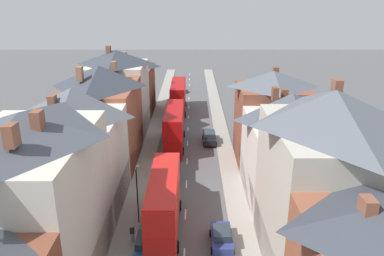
{
  "coord_description": "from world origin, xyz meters",
  "views": [
    {
      "loc": [
        0.62,
        -12.92,
        19.9
      ],
      "look_at": [
        0.67,
        39.37,
        1.1
      ],
      "focal_mm": 35.0,
      "sensor_mm": 36.0,
      "label": 1
    }
  ],
  "objects_px": {
    "double_decker_bus_mid_street": "(178,97)",
    "street_lamp": "(137,192)",
    "car_near_blue": "(169,120)",
    "car_near_silver": "(175,84)",
    "car_mid_white": "(180,88)",
    "car_parked_right_a": "(209,137)",
    "car_mid_black": "(146,244)",
    "double_decker_bus_lead": "(174,127)",
    "car_parked_right_b": "(170,172)",
    "double_decker_bus_far_approaching": "(164,203)",
    "pedestrian_mid_right": "(132,233)",
    "car_parked_left_b": "(221,237)"
  },
  "relations": [
    {
      "from": "double_decker_bus_mid_street",
      "to": "car_mid_black",
      "type": "distance_m",
      "value": 38.64
    },
    {
      "from": "car_parked_right_b",
      "to": "pedestrian_mid_right",
      "type": "xyz_separation_m",
      "value": [
        -2.59,
        -11.78,
        0.22
      ]
    },
    {
      "from": "car_parked_left_b",
      "to": "car_parked_right_a",
      "type": "bearing_deg",
      "value": 90.0
    },
    {
      "from": "double_decker_bus_mid_street",
      "to": "car_mid_white",
      "type": "height_order",
      "value": "double_decker_bus_mid_street"
    },
    {
      "from": "car_parked_right_a",
      "to": "car_parked_left_b",
      "type": "distance_m",
      "value": 22.96
    },
    {
      "from": "car_mid_black",
      "to": "street_lamp",
      "type": "bearing_deg",
      "value": 105.57
    },
    {
      "from": "double_decker_bus_far_approaching",
      "to": "pedestrian_mid_right",
      "type": "bearing_deg",
      "value": -144.42
    },
    {
      "from": "car_near_blue",
      "to": "car_parked_right_b",
      "type": "xyz_separation_m",
      "value": [
        1.3,
        -18.73,
        0.02
      ]
    },
    {
      "from": "double_decker_bus_far_approaching",
      "to": "car_parked_right_b",
      "type": "bearing_deg",
      "value": 89.95
    },
    {
      "from": "car_parked_right_b",
      "to": "car_near_silver",
      "type": "bearing_deg",
      "value": 91.68
    },
    {
      "from": "car_near_silver",
      "to": "car_mid_black",
      "type": "distance_m",
      "value": 57.29
    },
    {
      "from": "double_decker_bus_mid_street",
      "to": "car_mid_white",
      "type": "relative_size",
      "value": 2.79
    },
    {
      "from": "car_parked_right_a",
      "to": "street_lamp",
      "type": "relative_size",
      "value": 0.8
    },
    {
      "from": "car_near_silver",
      "to": "car_parked_right_b",
      "type": "relative_size",
      "value": 1.06
    },
    {
      "from": "car_near_silver",
      "to": "double_decker_bus_mid_street",
      "type": "bearing_deg",
      "value": -86.06
    },
    {
      "from": "double_decker_bus_mid_street",
      "to": "pedestrian_mid_right",
      "type": "height_order",
      "value": "double_decker_bus_mid_street"
    },
    {
      "from": "double_decker_bus_far_approaching",
      "to": "car_near_silver",
      "type": "relative_size",
      "value": 2.65
    },
    {
      "from": "double_decker_bus_lead",
      "to": "car_mid_white",
      "type": "bearing_deg",
      "value": 89.98
    },
    {
      "from": "double_decker_bus_far_approaching",
      "to": "car_mid_black",
      "type": "xyz_separation_m",
      "value": [
        -1.29,
        -2.99,
        -2.02
      ]
    },
    {
      "from": "car_mid_black",
      "to": "car_mid_white",
      "type": "distance_m",
      "value": 52.8
    },
    {
      "from": "car_mid_white",
      "to": "car_parked_right_a",
      "type": "bearing_deg",
      "value": -80.39
    },
    {
      "from": "car_mid_white",
      "to": "car_near_silver",
      "type": "bearing_deg",
      "value": 106.08
    },
    {
      "from": "car_mid_white",
      "to": "car_mid_black",
      "type": "bearing_deg",
      "value": -91.41
    },
    {
      "from": "car_parked_left_b",
      "to": "car_mid_white",
      "type": "bearing_deg",
      "value": 95.39
    },
    {
      "from": "car_near_blue",
      "to": "car_near_silver",
      "type": "bearing_deg",
      "value": 90.0
    },
    {
      "from": "car_mid_black",
      "to": "street_lamp",
      "type": "distance_m",
      "value": 4.93
    },
    {
      "from": "double_decker_bus_mid_street",
      "to": "street_lamp",
      "type": "xyz_separation_m",
      "value": [
        -2.44,
        -34.44,
        0.43
      ]
    },
    {
      "from": "car_near_blue",
      "to": "car_mid_white",
      "type": "distance_m",
      "value": 21.17
    },
    {
      "from": "car_near_blue",
      "to": "car_parked_right_a",
      "type": "height_order",
      "value": "car_parked_right_a"
    },
    {
      "from": "car_near_blue",
      "to": "car_parked_left_b",
      "type": "xyz_separation_m",
      "value": [
        6.2,
        -30.78,
        0.02
      ]
    },
    {
      "from": "double_decker_bus_lead",
      "to": "car_near_silver",
      "type": "distance_m",
      "value": 34.7
    },
    {
      "from": "car_near_silver",
      "to": "pedestrian_mid_right",
      "type": "relative_size",
      "value": 2.53
    },
    {
      "from": "car_parked_right_a",
      "to": "car_mid_black",
      "type": "distance_m",
      "value": 24.63
    },
    {
      "from": "car_near_blue",
      "to": "pedestrian_mid_right",
      "type": "bearing_deg",
      "value": -92.43
    },
    {
      "from": "double_decker_bus_far_approaching",
      "to": "car_parked_right_a",
      "type": "relative_size",
      "value": 2.46
    },
    {
      "from": "car_near_blue",
      "to": "car_near_silver",
      "type": "height_order",
      "value": "car_near_silver"
    },
    {
      "from": "double_decker_bus_mid_street",
      "to": "car_parked_right_a",
      "type": "distance_m",
      "value": 15.65
    },
    {
      "from": "double_decker_bus_far_approaching",
      "to": "car_mid_black",
      "type": "bearing_deg",
      "value": -113.37
    },
    {
      "from": "car_mid_black",
      "to": "car_parked_right_b",
      "type": "height_order",
      "value": "car_parked_right_b"
    },
    {
      "from": "car_near_silver",
      "to": "car_parked_right_a",
      "type": "distance_m",
      "value": 34.02
    },
    {
      "from": "double_decker_bus_mid_street",
      "to": "street_lamp",
      "type": "relative_size",
      "value": 1.96
    },
    {
      "from": "car_near_silver",
      "to": "street_lamp",
      "type": "bearing_deg",
      "value": -91.24
    },
    {
      "from": "car_mid_white",
      "to": "double_decker_bus_lead",
      "type": "bearing_deg",
      "value": -90.02
    },
    {
      "from": "car_near_silver",
      "to": "car_parked_right_a",
      "type": "height_order",
      "value": "car_parked_right_a"
    },
    {
      "from": "double_decker_bus_mid_street",
      "to": "pedestrian_mid_right",
      "type": "relative_size",
      "value": 6.71
    },
    {
      "from": "double_decker_bus_mid_street",
      "to": "car_near_silver",
      "type": "distance_m",
      "value": 18.87
    },
    {
      "from": "double_decker_bus_far_approaching",
      "to": "double_decker_bus_lead",
      "type": "bearing_deg",
      "value": 90.0
    },
    {
      "from": "double_decker_bus_mid_street",
      "to": "car_parked_left_b",
      "type": "bearing_deg",
      "value": -82.58
    },
    {
      "from": "car_parked_right_a",
      "to": "double_decker_bus_lead",
      "type": "bearing_deg",
      "value": -166.69
    },
    {
      "from": "car_mid_black",
      "to": "car_parked_left_b",
      "type": "xyz_separation_m",
      "value": [
        6.2,
        0.87,
        0.02
      ]
    }
  ]
}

